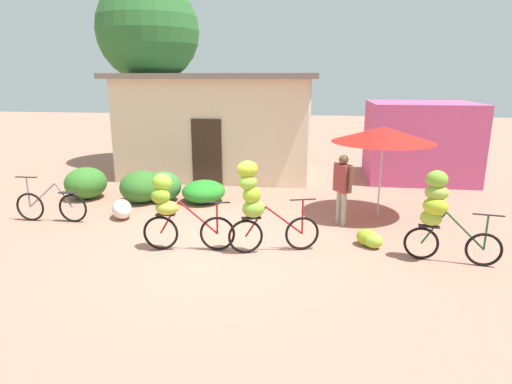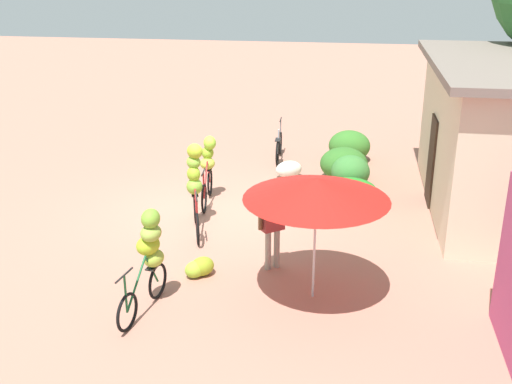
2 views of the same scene
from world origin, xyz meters
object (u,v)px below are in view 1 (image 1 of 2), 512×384
object	(u,v)px
bicycle_leftmost	(51,206)
produce_sack	(122,209)
market_umbrella	(383,135)
banana_pile_on_ground	(369,239)
tree_behind_building	(148,32)
building_low	(219,124)
bicycle_near_pile	(172,208)
person_vendor	(342,183)
bicycle_by_shop	(439,209)
shop_pink	(419,141)
bicycle_center_loaded	(257,202)

from	to	relation	value
bicycle_leftmost	produce_sack	distance (m)	1.55
market_umbrella	banana_pile_on_ground	xyz separation A→B (m)	(-0.41, -2.05, -1.77)
produce_sack	tree_behind_building	bearing A→B (deg)	104.03
building_low	produce_sack	bearing A→B (deg)	-103.28
bicycle_near_pile	person_vendor	world-z (taller)	person_vendor
bicycle_by_shop	banana_pile_on_ground	distance (m)	1.44
building_low	tree_behind_building	bearing A→B (deg)	152.85
person_vendor	building_low	bearing A→B (deg)	128.41
shop_pink	bicycle_center_loaded	xyz separation A→B (m)	(-4.28, -6.86, -0.21)
banana_pile_on_ground	produce_sack	xyz separation A→B (m)	(-5.52, 0.99, 0.06)
shop_pink	bicycle_center_loaded	size ratio (longest dim) A/B	1.83
shop_pink	market_umbrella	xyz separation A→B (m)	(-1.74, -4.21, 0.72)
tree_behind_building	produce_sack	distance (m)	8.10
banana_pile_on_ground	produce_sack	size ratio (longest dim) A/B	0.91
bicycle_leftmost	banana_pile_on_ground	distance (m)	7.02
market_umbrella	bicycle_leftmost	xyz separation A→B (m)	(-7.41, -1.50, -1.56)
bicycle_near_pile	banana_pile_on_ground	distance (m)	3.83
tree_behind_building	bicycle_leftmost	world-z (taller)	tree_behind_building
building_low	bicycle_near_pile	distance (m)	6.84
shop_pink	market_umbrella	distance (m)	4.61
bicycle_leftmost	bicycle_near_pile	distance (m)	3.55
building_low	bicycle_near_pile	bearing A→B (deg)	-84.79
bicycle_leftmost	person_vendor	size ratio (longest dim) A/B	1.07
tree_behind_building	produce_sack	bearing A→B (deg)	-75.97
market_umbrella	banana_pile_on_ground	distance (m)	2.74
bicycle_leftmost	person_vendor	bearing A→B (deg)	6.11
building_low	person_vendor	distance (m)	6.20
bicycle_by_shop	produce_sack	world-z (taller)	bicycle_by_shop
market_umbrella	bicycle_by_shop	world-z (taller)	market_umbrella
tree_behind_building	building_low	bearing A→B (deg)	-27.15
banana_pile_on_ground	shop_pink	bearing A→B (deg)	71.04
building_low	bicycle_center_loaded	xyz separation A→B (m)	(2.19, -6.67, -0.67)
bicycle_near_pile	person_vendor	xyz separation A→B (m)	(3.21, 1.94, 0.12)
bicycle_near_pile	banana_pile_on_ground	xyz separation A→B (m)	(3.70, 0.70, -0.68)
building_low	person_vendor	size ratio (longest dim) A/B	4.11
bicycle_leftmost	banana_pile_on_ground	bearing A→B (deg)	-4.45
market_umbrella	building_low	bearing A→B (deg)	139.68
shop_pink	banana_pile_on_ground	size ratio (longest dim) A/B	5.04
bicycle_leftmost	person_vendor	world-z (taller)	person_vendor
bicycle_by_shop	person_vendor	size ratio (longest dim) A/B	1.05
produce_sack	building_low	bearing A→B (deg)	76.72
bicycle_leftmost	bicycle_center_loaded	xyz separation A→B (m)	(4.87, -1.15, 0.63)
bicycle_leftmost	produce_sack	xyz separation A→B (m)	(1.47, 0.44, -0.14)
bicycle_by_shop	produce_sack	xyz separation A→B (m)	(-6.59, 1.52, -0.74)
tree_behind_building	market_umbrella	bearing A→B (deg)	-35.87
shop_pink	bicycle_by_shop	xyz separation A→B (m)	(-1.07, -6.78, -0.25)
shop_pink	tree_behind_building	distance (m)	10.02
market_umbrella	bicycle_leftmost	bearing A→B (deg)	-168.53
building_low	bicycle_leftmost	size ratio (longest dim) A/B	3.85
produce_sack	bicycle_by_shop	bearing A→B (deg)	-12.95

